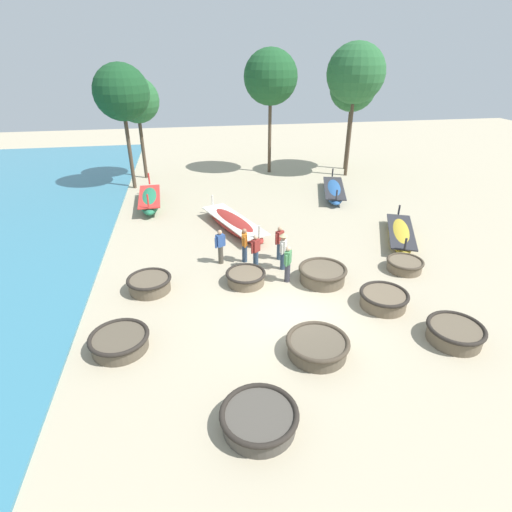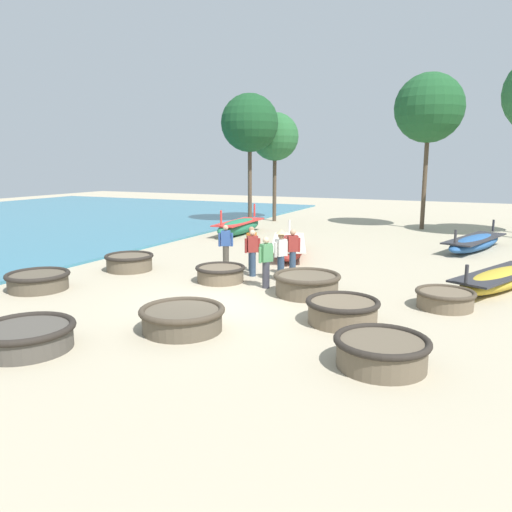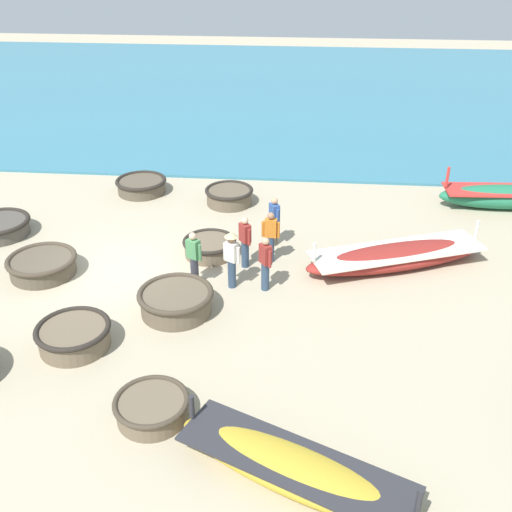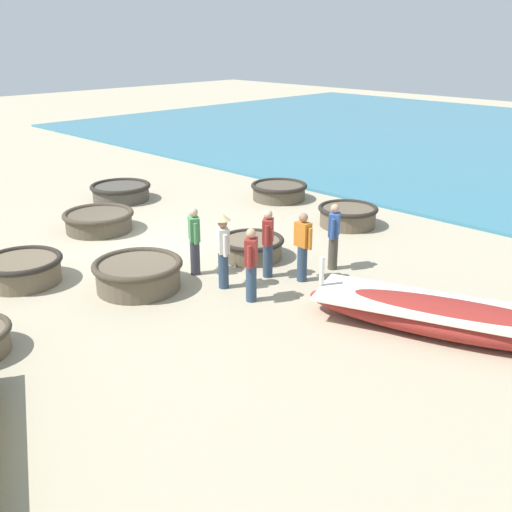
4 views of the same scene
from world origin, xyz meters
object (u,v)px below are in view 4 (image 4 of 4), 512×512
(coracle_beside_post, at_px, (99,220))
(long_boat_blue_hull, at_px, (454,319))
(fisherman_standing_left, at_px, (251,263))
(fisherman_by_coracle, at_px, (223,246))
(fisherman_crouching, at_px, (334,235))
(coracle_far_left, at_px, (279,191))
(fisherman_standing_right, at_px, (194,239))
(coracle_front_right, at_px, (121,191))
(coracle_front_left, at_px, (252,247))
(coracle_nearest, at_px, (22,269))
(fisherman_with_hat, at_px, (303,245))
(coracle_weathered, at_px, (348,215))
(fisherman_hauling, at_px, (268,242))
(coracle_far_right, at_px, (138,274))

(coracle_beside_post, relative_size, long_boat_blue_hull, 0.35)
(fisherman_standing_left, relative_size, fisherman_by_coracle, 0.94)
(fisherman_crouching, bearing_deg, coracle_far_left, -125.43)
(fisherman_standing_right, bearing_deg, coracle_front_right, -109.41)
(long_boat_blue_hull, bearing_deg, coracle_front_left, -92.13)
(coracle_far_left, xyz_separation_m, fisherman_by_coracle, (6.16, 4.12, 0.67))
(coracle_beside_post, relative_size, coracle_far_left, 1.05)
(coracle_front_left, height_order, fisherman_standing_left, fisherman_standing_left)
(coracle_nearest, bearing_deg, fisherman_with_hat, 136.03)
(coracle_weathered, distance_m, coracle_front_right, 7.59)
(coracle_beside_post, bearing_deg, coracle_front_left, 108.67)
(coracle_far_left, relative_size, fisherman_hauling, 1.18)
(coracle_weathered, distance_m, fisherman_by_coracle, 5.55)
(coracle_weathered, distance_m, fisherman_standing_right, 5.43)
(coracle_far_right, height_order, long_boat_blue_hull, long_boat_blue_hull)
(fisherman_standing_left, bearing_deg, long_boat_blue_hull, 113.27)
(coracle_front_right, bearing_deg, coracle_front_left, 84.14)
(coracle_front_right, height_order, fisherman_crouching, fisherman_crouching)
(long_boat_blue_hull, bearing_deg, fisherman_with_hat, -89.56)
(fisherman_hauling, distance_m, fisherman_standing_right, 1.66)
(coracle_far_left, height_order, fisherman_with_hat, fisherman_with_hat)
(fisherman_hauling, bearing_deg, coracle_far_left, -139.16)
(coracle_nearest, relative_size, coracle_front_right, 0.90)
(coracle_far_right, height_order, fisherman_standing_right, fisherman_standing_right)
(coracle_weathered, xyz_separation_m, coracle_front_left, (3.73, -0.11, -0.03))
(fisherman_standing_left, distance_m, fisherman_standing_right, 1.94)
(fisherman_crouching, bearing_deg, long_boat_blue_hull, 74.15)
(fisherman_with_hat, distance_m, fisherman_by_coracle, 1.77)
(coracle_front_left, bearing_deg, fisherman_by_coracle, 27.30)
(fisherman_by_coracle, xyz_separation_m, fisherman_standing_right, (-0.06, -1.03, -0.12))
(long_boat_blue_hull, xyz_separation_m, fisherman_by_coracle, (1.52, -4.56, 0.63))
(coracle_weathered, distance_m, fisherman_standing_left, 5.79)
(fisherman_with_hat, bearing_deg, fisherman_crouching, 177.82)
(fisherman_by_coracle, distance_m, fisherman_hauling, 1.15)
(coracle_far_left, relative_size, long_boat_blue_hull, 0.33)
(coracle_nearest, xyz_separation_m, long_boat_blue_hull, (-4.47, 7.91, 0.01))
(coracle_front_left, distance_m, fisherman_standing_right, 1.76)
(coracle_far_left, height_order, fisherman_standing_left, fisherman_standing_left)
(coracle_beside_post, height_order, fisherman_crouching, fisherman_crouching)
(coracle_far_right, xyz_separation_m, long_boat_blue_hull, (-2.85, 5.83, -0.01))
(long_boat_blue_hull, xyz_separation_m, fisherman_standing_left, (1.57, -3.66, 0.51))
(fisherman_standing_left, bearing_deg, fisherman_by_coracle, -93.36)
(fisherman_crouching, height_order, fisherman_by_coracle, fisherman_by_coracle)
(coracle_nearest, bearing_deg, long_boat_blue_hull, 119.48)
(coracle_front_right, relative_size, fisherman_standing_right, 1.25)
(coracle_front_left, relative_size, long_boat_blue_hull, 0.29)
(fisherman_hauling, bearing_deg, fisherman_standing_left, 29.54)
(long_boat_blue_hull, relative_size, fisherman_hauling, 3.57)
(coracle_front_right, distance_m, fisherman_standing_right, 7.13)
(fisherman_with_hat, bearing_deg, fisherman_by_coracle, -32.28)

